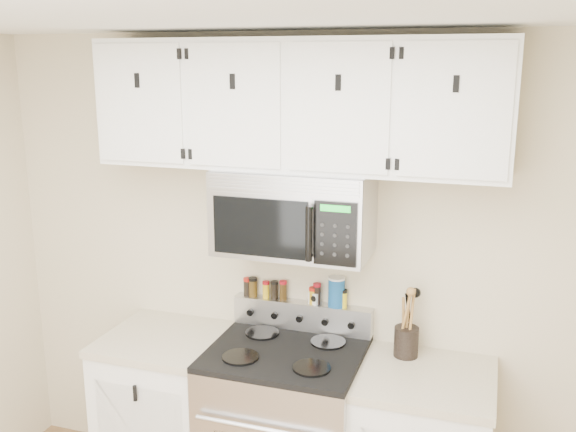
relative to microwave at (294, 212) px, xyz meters
The scene contains 16 objects.
back_wall 0.42m from the microwave, 90.15° to the left, with size 3.50×0.01×2.50m, color beige.
ceiling 1.78m from the microwave, 90.02° to the right, with size 3.50×3.50×0.01m, color white.
base_cabinet_left 1.36m from the microwave, behind, with size 0.64×0.62×0.92m.
microwave is the anchor object (origin of this frame).
upper_cabinets 0.52m from the microwave, 91.15° to the left, with size 2.00×0.35×0.62m.
utensil_crock 0.84m from the microwave, ahead, with size 0.12×0.12×0.35m.
kitchen_timer 0.53m from the microwave, 66.36° to the left, with size 0.05×0.04×0.06m, color silver.
salt_canister 0.51m from the microwave, 40.03° to the left, with size 0.09×0.09×0.16m.
spice_jar_0 0.59m from the microwave, 153.71° to the left, with size 0.05×0.05×0.10m.
spice_jar_1 0.58m from the microwave, 151.24° to the left, with size 0.05×0.05×0.11m.
spice_jar_2 0.55m from the microwave, 143.15° to the left, with size 0.04×0.04×0.09m.
spice_jar_3 0.53m from the microwave, 135.80° to the left, with size 0.04×0.04×0.10m.
spice_jar_4 0.51m from the microwave, 125.02° to the left, with size 0.04×0.04×0.11m.
spice_jar_5 0.51m from the microwave, 69.48° to the left, with size 0.04×0.04×0.09m.
spice_jar_6 0.50m from the microwave, 62.79° to the left, with size 0.04×0.04×0.11m.
spice_jar_7 0.55m from the microwave, 34.86° to the left, with size 0.04×0.04×0.10m.
Camera 1 is at (0.94, -1.37, 2.36)m, focal length 40.00 mm.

